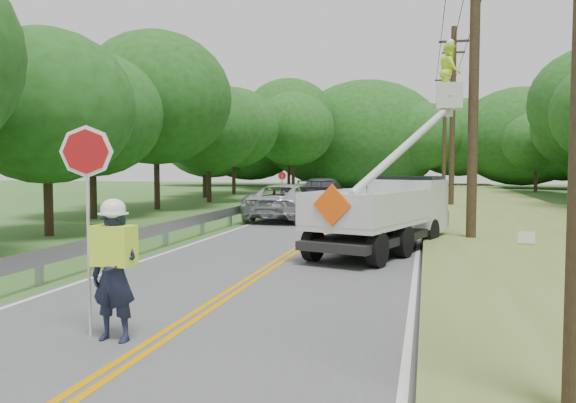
# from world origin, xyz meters

# --- Properties ---
(ground) EXTENTS (140.00, 140.00, 0.00)m
(ground) POSITION_xyz_m (0.00, 0.00, 0.00)
(ground) COLOR #375F22
(ground) RESTS_ON ground
(road) EXTENTS (7.20, 96.00, 0.03)m
(road) POSITION_xyz_m (0.00, 14.00, 0.01)
(road) COLOR #515254
(road) RESTS_ON ground
(guardrail) EXTENTS (0.18, 48.00, 0.77)m
(guardrail) POSITION_xyz_m (-4.02, 14.91, 0.55)
(guardrail) COLOR gray
(guardrail) RESTS_ON ground
(utility_poles) EXTENTS (1.60, 43.30, 10.00)m
(utility_poles) POSITION_xyz_m (5.00, 17.02, 5.27)
(utility_poles) COLOR black
(utility_poles) RESTS_ON ground
(tall_grass_verge) EXTENTS (7.00, 96.00, 0.30)m
(tall_grass_verge) POSITION_xyz_m (7.10, 14.00, 0.15)
(tall_grass_verge) COLOR olive
(tall_grass_verge) RESTS_ON ground
(treeline_left) EXTENTS (11.16, 56.95, 11.46)m
(treeline_left) POSITION_xyz_m (-10.50, 31.24, 5.83)
(treeline_left) COLOR #332319
(treeline_left) RESTS_ON ground
(treeline_horizon) EXTENTS (56.70, 14.38, 12.77)m
(treeline_horizon) POSITION_xyz_m (1.60, 56.15, 5.50)
(treeline_horizon) COLOR #1E4712
(treeline_horizon) RESTS_ON ground
(flagger) EXTENTS (1.16, 0.49, 3.04)m
(flagger) POSITION_xyz_m (-0.60, -2.09, 1.10)
(flagger) COLOR #191E33
(flagger) RESTS_ON road
(bucket_truck) EXTENTS (4.17, 6.42, 6.12)m
(bucket_truck) POSITION_xyz_m (2.84, 8.02, 1.44)
(bucket_truck) COLOR black
(bucket_truck) RESTS_ON road
(suv_silver) EXTENTS (3.05, 5.97, 1.61)m
(suv_silver) POSITION_xyz_m (-2.39, 16.10, 0.83)
(suv_silver) COLOR silver
(suv_silver) RESTS_ON road
(suv_darkgrey) EXTENTS (2.45, 5.86, 1.69)m
(suv_darkgrey) POSITION_xyz_m (-2.23, 24.52, 0.87)
(suv_darkgrey) COLOR #34363C
(suv_darkgrey) RESTS_ON road
(stop_sign_permanent) EXTENTS (0.43, 0.18, 2.12)m
(stop_sign_permanent) POSITION_xyz_m (-3.97, 21.32, 1.37)
(stop_sign_permanent) COLOR gray
(stop_sign_permanent) RESTS_ON ground
(yard_sign) EXTENTS (0.45, 0.03, 0.65)m
(yard_sign) POSITION_xyz_m (6.37, 7.66, 0.47)
(yard_sign) COLOR white
(yard_sign) RESTS_ON ground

